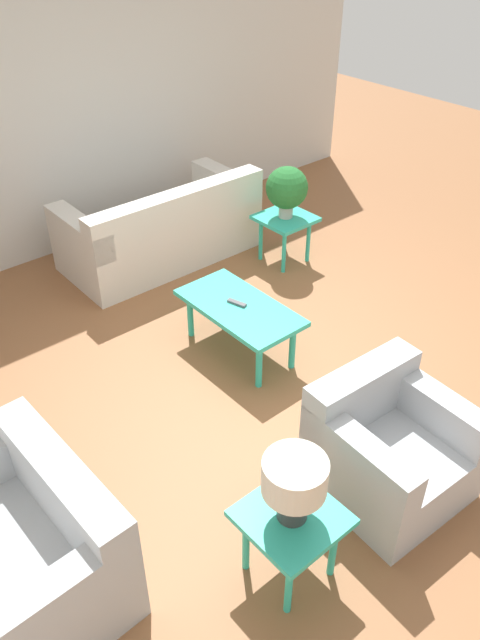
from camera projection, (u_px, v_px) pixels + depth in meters
ground_plane at (299, 375)px, 4.83m from camera, size 14.00×14.00×0.00m
wall_right at (80, 108)px, 5.94m from camera, size 0.12×7.20×2.70m
sofa at (163, 231)px, 6.12m from camera, size 0.94×1.90×0.82m
armchair at (387, 448)px, 3.80m from camera, size 0.86×0.86×0.76m
loveseat at (28, 548)px, 3.24m from camera, size 1.15×0.84×0.76m
coffee_table at (240, 311)px, 4.85m from camera, size 1.03×0.53×0.44m
side_table_plant at (285, 224)px, 6.04m from camera, size 0.49×0.49×0.48m
side_table_lamp at (291, 525)px, 3.24m from camera, size 0.49×0.49×0.48m
potted_plant at (287, 188)px, 5.83m from camera, size 0.40×0.40×0.50m
table_lamp at (294, 482)px, 3.04m from camera, size 0.33×0.33×0.39m
remote_control at (237, 303)px, 4.83m from camera, size 0.16×0.08×0.02m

